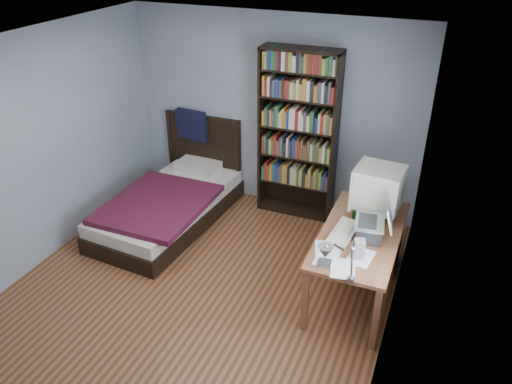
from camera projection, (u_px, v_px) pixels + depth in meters
room at (194, 186)px, 4.62m from camera, size 4.20×4.24×2.50m
desk at (366, 237)px, 5.38m from camera, size 0.75×1.54×0.73m
crt_monitor at (377, 188)px, 5.05m from camera, size 0.50×0.46×0.53m
laptop at (371, 227)px, 4.75m from camera, size 0.40×0.39×0.43m
desk_lamp at (330, 255)px, 3.74m from camera, size 0.23×0.52×0.61m
keyboard at (343, 233)px, 4.85m from camera, size 0.25×0.53×0.05m
speaker at (359, 249)px, 4.48m from camera, size 0.12×0.12×0.19m
soda_can at (356, 214)px, 5.08m from camera, size 0.06×0.06×0.12m
mouse at (366, 215)px, 5.13m from camera, size 0.07×0.12×0.04m
phone_silver at (331, 244)px, 4.70m from camera, size 0.05×0.10×0.02m
phone_grey at (326, 250)px, 4.60m from camera, size 0.08×0.11×0.02m
external_drive at (324, 263)px, 4.43m from camera, size 0.13×0.13×0.02m
bookshelf at (298, 135)px, 6.15m from camera, size 0.96×0.30×2.14m
bed at (171, 202)px, 6.36m from camera, size 1.20×2.18×1.16m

